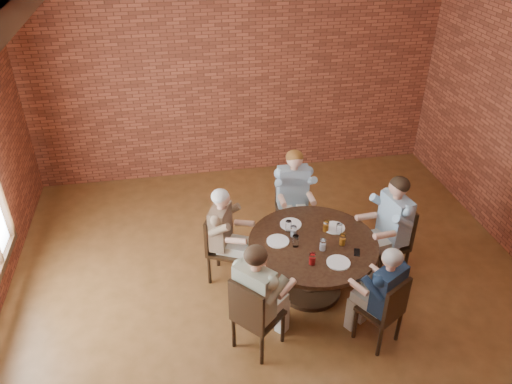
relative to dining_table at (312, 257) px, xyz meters
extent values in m
plane|color=brown|center=(-0.41, -0.36, -0.53)|extent=(7.00, 7.00, 0.00)
plane|color=white|center=(-0.41, -0.36, 2.87)|extent=(7.00, 7.00, 0.00)
plane|color=#97452B|center=(-0.41, 3.14, 1.17)|extent=(7.00, 0.00, 7.00)
cylinder|color=black|center=(0.00, 0.00, -0.50)|extent=(0.75, 0.75, 0.06)
cylinder|color=black|center=(0.00, 0.00, -0.18)|extent=(0.21, 0.21, 0.64)
cylinder|color=#382314|center=(0.00, 0.00, 0.20)|extent=(1.50, 1.50, 0.05)
cube|color=black|center=(1.02, 0.19, -0.10)|extent=(0.52, 0.52, 0.04)
cube|color=black|center=(1.22, 0.23, 0.18)|extent=(0.12, 0.45, 0.51)
cylinder|color=black|center=(0.79, 0.35, -0.32)|extent=(0.04, 0.04, 0.41)
cylinder|color=black|center=(0.86, -0.03, -0.32)|extent=(0.04, 0.04, 0.41)
cylinder|color=black|center=(1.17, 0.42, -0.32)|extent=(0.04, 0.04, 0.41)
cylinder|color=black|center=(1.24, 0.04, -0.32)|extent=(0.04, 0.04, 0.41)
cube|color=black|center=(0.04, 1.10, -0.10)|extent=(0.45, 0.45, 0.04)
cube|color=black|center=(0.05, 1.29, 0.17)|extent=(0.43, 0.06, 0.49)
cylinder|color=black|center=(-0.15, 0.92, -0.32)|extent=(0.04, 0.04, 0.41)
cylinder|color=black|center=(0.22, 0.91, -0.32)|extent=(0.04, 0.04, 0.41)
cylinder|color=black|center=(-0.13, 1.29, -0.32)|extent=(0.04, 0.04, 0.41)
cylinder|color=black|center=(0.23, 1.27, -0.32)|extent=(0.04, 0.04, 0.41)
cube|color=black|center=(-0.97, 0.44, -0.10)|extent=(0.53, 0.53, 0.04)
cube|color=black|center=(-1.13, 0.52, 0.15)|extent=(0.20, 0.38, 0.46)
cylinder|color=black|center=(-0.88, 0.22, -0.32)|extent=(0.04, 0.04, 0.41)
cylinder|color=black|center=(-0.74, 0.53, -0.32)|extent=(0.04, 0.04, 0.41)
cylinder|color=black|center=(-1.19, 0.36, -0.32)|extent=(0.04, 0.04, 0.41)
cylinder|color=black|center=(-1.05, 0.67, -0.32)|extent=(0.04, 0.04, 0.41)
cube|color=black|center=(-0.77, -0.70, -0.10)|extent=(0.62, 0.62, 0.04)
cube|color=black|center=(-0.92, -0.83, 0.17)|extent=(0.32, 0.35, 0.50)
cylinder|color=black|center=(-0.51, -0.71, -0.32)|extent=(0.04, 0.04, 0.41)
cylinder|color=black|center=(-0.76, -0.43, -0.32)|extent=(0.04, 0.04, 0.41)
cylinder|color=black|center=(-0.79, -0.96, -0.32)|extent=(0.04, 0.04, 0.41)
cylinder|color=black|center=(-1.04, -0.68, -0.32)|extent=(0.04, 0.04, 0.41)
cube|color=black|center=(0.50, -0.86, -0.10)|extent=(0.53, 0.53, 0.04)
cube|color=black|center=(0.59, -1.01, 0.14)|extent=(0.35, 0.23, 0.44)
cylinder|color=black|center=(0.56, -0.63, -0.32)|extent=(0.04, 0.04, 0.41)
cylinder|color=black|center=(0.28, -0.80, -0.32)|extent=(0.04, 0.04, 0.41)
cylinder|color=black|center=(0.73, -0.91, -0.32)|extent=(0.04, 0.04, 0.41)
cylinder|color=black|center=(0.45, -1.08, -0.32)|extent=(0.04, 0.04, 0.41)
cylinder|color=white|center=(0.32, 0.21, 0.23)|extent=(0.26, 0.26, 0.01)
cylinder|color=white|center=(-0.17, 0.38, 0.23)|extent=(0.26, 0.26, 0.01)
cylinder|color=white|center=(-0.40, 0.08, 0.23)|extent=(0.26, 0.26, 0.01)
cylinder|color=white|center=(0.17, -0.41, 0.23)|extent=(0.26, 0.26, 0.01)
cylinder|color=white|center=(0.34, 0.10, 0.29)|extent=(0.07, 0.07, 0.14)
cylinder|color=white|center=(0.20, 0.18, 0.29)|extent=(0.07, 0.07, 0.14)
cylinder|color=white|center=(-0.23, 0.26, 0.29)|extent=(0.07, 0.07, 0.14)
cylinder|color=white|center=(-0.20, 0.15, 0.29)|extent=(0.07, 0.07, 0.14)
cylinder|color=white|center=(-0.22, -0.03, 0.29)|extent=(0.07, 0.07, 0.14)
cylinder|color=white|center=(-0.12, -0.37, 0.29)|extent=(0.07, 0.07, 0.14)
cylinder|color=white|center=(0.06, -0.15, 0.29)|extent=(0.07, 0.07, 0.14)
cylinder|color=white|center=(0.31, -0.10, 0.29)|extent=(0.07, 0.07, 0.14)
cube|color=black|center=(0.43, -0.27, 0.23)|extent=(0.11, 0.14, 0.01)
camera|label=1|loc=(-1.47, -4.36, 3.77)|focal=35.00mm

